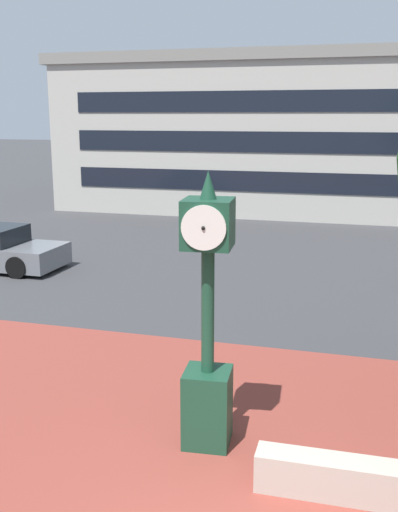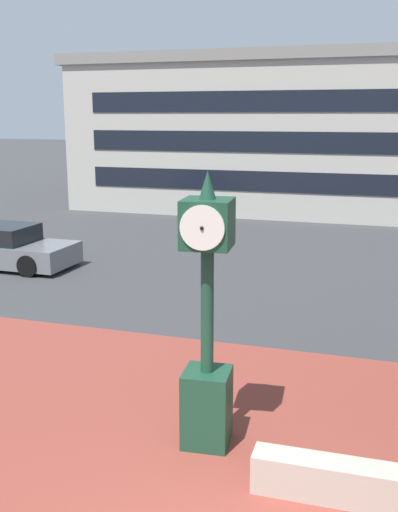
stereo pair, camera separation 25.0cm
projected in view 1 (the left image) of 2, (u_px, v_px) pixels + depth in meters
The scene contains 3 objects.
planter_wall at pixel (389, 486), 7.19m from camera, with size 3.20×0.40×0.50m, color #ADA393.
street_clock at pixel (208, 333), 8.25m from camera, with size 0.70×0.76×3.86m.
civic_building at pixel (383, 132), 31.69m from camera, with size 31.23×15.24×7.34m.
Camera 1 is at (0.92, -4.86, 4.55)m, focal length 42.44 mm.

